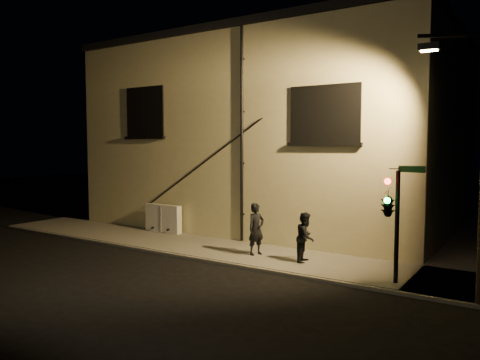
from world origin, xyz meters
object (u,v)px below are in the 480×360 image
Objects in this scene: pedestrian_b at (306,237)px; pedestrian_a at (256,229)px; traffic_signal at (389,204)px; utility_cabinet at (163,218)px.

pedestrian_a is at bearing 81.57° from pedestrian_b.
traffic_signal is at bearing -116.12° from pedestrian_b.
pedestrian_b is 0.50× the size of traffic_signal.
utility_cabinet is at bearing 70.41° from pedestrian_b.
traffic_signal is at bearing -79.77° from pedestrian_a.
traffic_signal reaches higher than utility_cabinet.
traffic_signal is (2.89, -0.87, 1.36)m from pedestrian_b.
pedestrian_a is (5.54, -1.36, 0.29)m from utility_cabinet.
pedestrian_b is (7.40, -1.33, 0.21)m from utility_cabinet.
utility_cabinet is 0.57× the size of traffic_signal.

